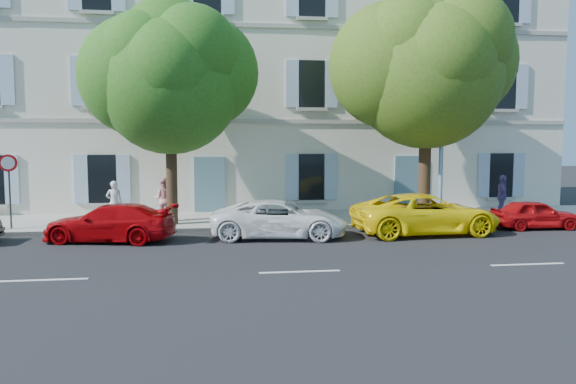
{
  "coord_description": "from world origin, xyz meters",
  "views": [
    {
      "loc": [
        -2.12,
        -17.34,
        3.25
      ],
      "look_at": [
        0.53,
        2.0,
        1.4
      ],
      "focal_mm": 35.0,
      "sensor_mm": 36.0,
      "label": 1
    }
  ],
  "objects": [
    {
      "name": "building",
      "position": [
        0.0,
        10.2,
        6.0
      ],
      "size": [
        28.0,
        7.0,
        12.0
      ],
      "primitive_type": "cube",
      "color": "beige",
      "rests_on": "ground"
    },
    {
      "name": "car_red_hatchback",
      "position": [
        9.49,
        1.4,
        0.53
      ],
      "size": [
        3.14,
        1.34,
        1.06
      ],
      "primitive_type": "imported",
      "rotation": [
        0.0,
        0.0,
        1.54
      ],
      "color": "#AE0A0C",
      "rests_on": "ground"
    },
    {
      "name": "sidewalk",
      "position": [
        0.0,
        4.45,
        0.07
      ],
      "size": [
        36.0,
        4.5,
        0.15
      ],
      "primitive_type": "cube",
      "color": "#A09E96",
      "rests_on": "ground"
    },
    {
      "name": "car_red_coupe",
      "position": [
        -5.34,
        0.88,
        0.6
      ],
      "size": [
        4.39,
        2.53,
        1.2
      ],
      "primitive_type": "imported",
      "rotation": [
        0.0,
        0.0,
        4.5
      ],
      "color": "#9F0408",
      "rests_on": "ground"
    },
    {
      "name": "pedestrian_a",
      "position": [
        -5.63,
        3.57,
        0.95
      ],
      "size": [
        0.6,
        0.42,
        1.59
      ],
      "primitive_type": "imported",
      "rotation": [
        0.0,
        0.0,
        3.2
      ],
      "color": "silver",
      "rests_on": "sidewalk"
    },
    {
      "name": "tree_right",
      "position": [
        5.83,
        2.83,
        5.64
      ],
      "size": [
        5.56,
        5.56,
        8.57
      ],
      "color": "#3A2819",
      "rests_on": "sidewalk"
    },
    {
      "name": "pedestrian_b",
      "position": [
        -3.91,
        4.23,
        0.98
      ],
      "size": [
        0.9,
        0.75,
        1.65
      ],
      "primitive_type": "imported",
      "rotation": [
        0.0,
        0.0,
        2.97
      ],
      "color": "#D38789",
      "rests_on": "sidewalk"
    },
    {
      "name": "car_white_coupe",
      "position": [
        0.08,
        0.81,
        0.62
      ],
      "size": [
        4.7,
        2.61,
        1.24
      ],
      "primitive_type": "imported",
      "rotation": [
        0.0,
        0.0,
        1.45
      ],
      "color": "white",
      "rests_on": "ground"
    },
    {
      "name": "kerb",
      "position": [
        0.0,
        2.28,
        0.08
      ],
      "size": [
        36.0,
        0.16,
        0.16
      ],
      "primitive_type": "cube",
      "color": "#9E998E",
      "rests_on": "ground"
    },
    {
      "name": "pedestrian_c",
      "position": [
        9.39,
        3.56,
        0.99
      ],
      "size": [
        0.64,
        1.05,
        1.68
      ],
      "primitive_type": "imported",
      "rotation": [
        0.0,
        0.0,
        1.32
      ],
      "color": "#615398",
      "rests_on": "sidewalk"
    },
    {
      "name": "ground",
      "position": [
        0.0,
        0.0,
        0.0
      ],
      "size": [
        90.0,
        90.0,
        0.0
      ],
      "primitive_type": "plane",
      "color": "black"
    },
    {
      "name": "car_yellow_supercar",
      "position": [
        5.13,
        0.84,
        0.7
      ],
      "size": [
        5.14,
        2.61,
        1.39
      ],
      "primitive_type": "imported",
      "rotation": [
        0.0,
        0.0,
        1.63
      ],
      "color": "yellow",
      "rests_on": "ground"
    },
    {
      "name": "road_sign",
      "position": [
        -9.02,
        2.99,
        2.01
      ],
      "size": [
        0.59,
        0.17,
        2.58
      ],
      "color": "#383A3D",
      "rests_on": "sidewalk"
    },
    {
      "name": "street_lamp",
      "position": [
        6.39,
        2.48,
        4.85
      ],
      "size": [
        0.4,
        1.78,
        8.29
      ],
      "color": "#7293BF",
      "rests_on": "sidewalk"
    },
    {
      "name": "tree_left",
      "position": [
        -3.55,
        3.35,
        5.22
      ],
      "size": [
        5.08,
        5.08,
        7.87
      ],
      "color": "#3A2819",
      "rests_on": "sidewalk"
    }
  ]
}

